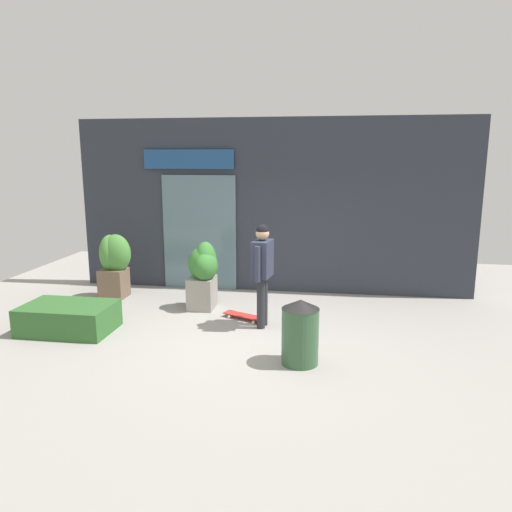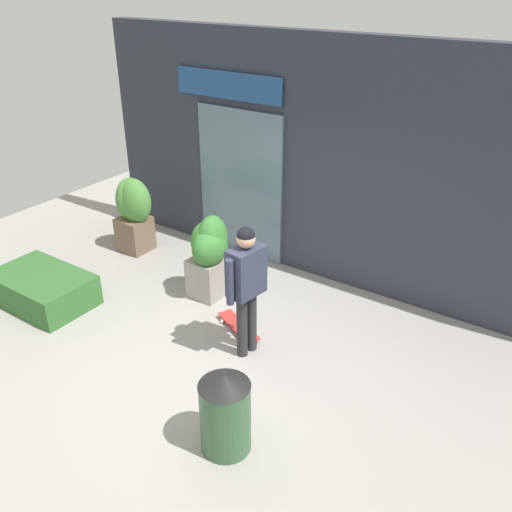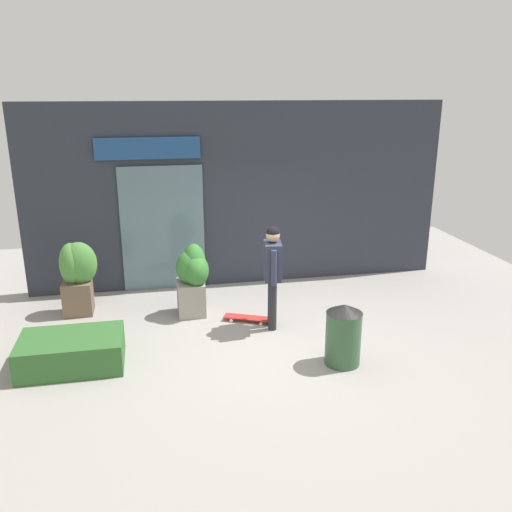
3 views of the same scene
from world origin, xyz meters
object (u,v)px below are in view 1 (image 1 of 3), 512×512
at_px(skateboard, 245,316).
at_px(planter_box_right, 114,262).
at_px(trash_bin, 300,332).
at_px(skateboarder, 262,265).
at_px(planter_box_left, 204,271).

bearing_deg(skateboard, planter_box_right, 6.02).
distance_m(skateboard, trash_bin, 1.98).
height_order(skateboarder, planter_box_right, skateboarder).
xyz_separation_m(skateboarder, planter_box_right, (-3.09, 1.22, -0.31)).
relative_size(planter_box_right, trash_bin, 1.41).
height_order(skateboard, planter_box_right, planter_box_right).
bearing_deg(skateboard, trash_bin, 146.97).
height_order(planter_box_left, trash_bin, planter_box_left).
bearing_deg(skateboard, planter_box_left, -6.29).
xyz_separation_m(planter_box_left, planter_box_right, (-1.92, 0.42, 0.02)).
bearing_deg(skateboarder, skateboard, -32.39).
bearing_deg(skateboarder, trash_bin, 125.98).
distance_m(skateboarder, skateboard, 1.07).
relative_size(skateboarder, planter_box_left, 1.36).
bearing_deg(planter_box_right, skateboard, -18.55).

